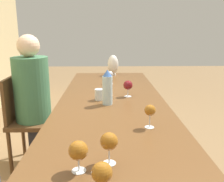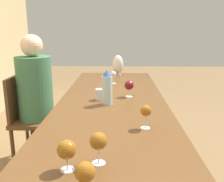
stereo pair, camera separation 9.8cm
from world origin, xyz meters
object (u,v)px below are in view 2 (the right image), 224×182
Objects in this scene: wine_glass_1 at (67,150)px; wine_glass_3 at (85,173)px; wine_glass_0 at (129,86)px; water_bottle at (107,88)px; wine_glass_4 at (146,111)px; water_tumbler at (100,94)px; vase at (118,65)px; wine_glass_2 at (113,75)px; wine_glass_5 at (98,142)px; chair_far at (31,116)px; person_far at (37,97)px.

wine_glass_1 is 0.21m from wine_glass_3.
wine_glass_1 is (-1.18, 0.31, -0.01)m from wine_glass_0.
water_bottle is at bearing -7.53° from wine_glass_1.
wine_glass_1 is 0.61m from wine_glass_4.
vase is at bearing -7.35° from water_tumbler.
wine_glass_1 is 0.95× the size of wine_glass_4.
wine_glass_2 is at bearing 10.26° from wine_glass_4.
wine_glass_5 is 0.17× the size of chair_far.
wine_glass_4 reaches higher than wine_glass_3.
chair_far is 0.21m from person_far.
wine_glass_2 is 0.15× the size of chair_far.
vase is 0.51m from wine_glass_2.
vase is at bearing 5.80° from wine_glass_4.
water_bottle reaches higher than wine_glass_2.
person_far is (1.36, 0.58, -0.15)m from wine_glass_1.
wine_glass_2 is (1.70, -0.16, 0.01)m from wine_glass_1.
wine_glass_4 is at bearing -130.54° from chair_far.
water_tumbler is 0.37× the size of vase.
water_tumbler is 0.27m from wine_glass_0.
water_tumbler is at bearing 170.99° from wine_glass_2.
wine_glass_3 is at bearing -178.03° from water_tumbler.
water_bottle is 0.31× the size of chair_far.
wine_glass_0 is at bearing -67.98° from water_tumbler.
wine_glass_2 is 0.11× the size of person_far.
wine_glass_2 is 0.95m from chair_far.
water_tumbler is 0.66× the size of wine_glass_3.
wine_glass_1 is at bearing 174.72° from wine_glass_2.
chair_far is 0.69× the size of person_far.
wine_glass_0 is at bearing -38.95° from water_bottle.
vase is (1.25, -0.08, -0.00)m from water_bottle.
person_far is (0.40, 0.70, -0.19)m from water_bottle.
wine_glass_0 reaches higher than wine_glass_3.
wine_glass_4 is at bearing -174.14° from wine_glass_0.
wine_glass_0 is 1.22m from wine_glass_1.
wine_glass_0 is at bearing -101.28° from person_far.
vase is 1.17m from person_far.
water_tumbler is at bearing 172.65° from vase.
wine_glass_0 is 1.04× the size of wine_glass_1.
water_tumbler is 1.03m from wine_glass_5.
chair_far is at bearing 31.13° from wine_glass_5.
wine_glass_5 is at bearing -65.91° from wine_glass_1.
wine_glass_5 is at bearing 179.02° from wine_glass_2.
person_far is (0.28, 0.63, -0.10)m from water_tumbler.
vase is 1.27m from chair_far.
wine_glass_3 is (-1.36, 0.21, 0.00)m from wine_glass_0.
wine_glass_4 is 0.48m from wine_glass_5.
water_bottle is 0.22× the size of person_far.
wine_glass_2 is at bearing -66.83° from chair_far.
chair_far is at bearing 62.81° from water_bottle.
water_tumbler is 0.11× the size of chair_far.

